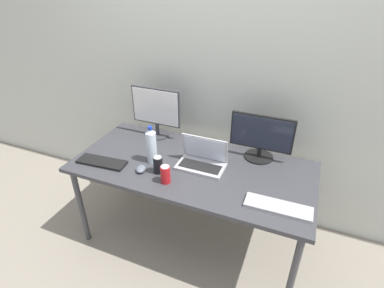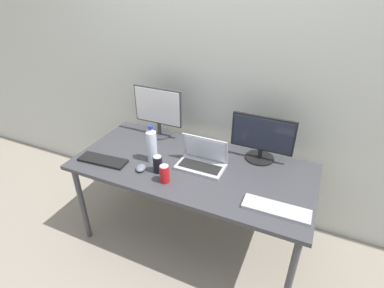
# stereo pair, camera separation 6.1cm
# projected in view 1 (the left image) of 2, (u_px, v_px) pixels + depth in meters

# --- Properties ---
(ground_plane) EXTENTS (16.00, 16.00, 0.00)m
(ground_plane) POSITION_uv_depth(u_px,v_px,m) (192.00, 237.00, 2.55)
(ground_plane) COLOR gray
(wall_back) EXTENTS (7.00, 0.08, 2.60)m
(wall_back) POSITION_uv_depth(u_px,v_px,m) (220.00, 68.00, 2.37)
(wall_back) COLOR silver
(wall_back) RESTS_ON ground
(work_desk) EXTENTS (1.74, 0.81, 0.74)m
(work_desk) POSITION_uv_depth(u_px,v_px,m) (192.00, 172.00, 2.21)
(work_desk) COLOR #424247
(work_desk) RESTS_ON ground
(monitor_left) EXTENTS (0.43, 0.20, 0.42)m
(monitor_left) POSITION_uv_depth(u_px,v_px,m) (156.00, 111.00, 2.46)
(monitor_left) COLOR #38383D
(monitor_left) RESTS_ON work_desk
(monitor_center) EXTENTS (0.46, 0.22, 0.35)m
(monitor_center) POSITION_uv_depth(u_px,v_px,m) (261.00, 137.00, 2.18)
(monitor_center) COLOR black
(monitor_center) RESTS_ON work_desk
(laptop_silver) EXTENTS (0.34, 0.21, 0.22)m
(laptop_silver) POSITION_uv_depth(u_px,v_px,m) (202.00, 159.00, 2.15)
(laptop_silver) COLOR #B7B7BC
(laptop_silver) RESTS_ON work_desk
(keyboard_main) EXTENTS (0.38, 0.15, 0.02)m
(keyboard_main) POSITION_uv_depth(u_px,v_px,m) (102.00, 162.00, 2.20)
(keyboard_main) COLOR black
(keyboard_main) RESTS_ON work_desk
(keyboard_aux) EXTENTS (0.40, 0.13, 0.02)m
(keyboard_aux) POSITION_uv_depth(u_px,v_px,m) (278.00, 207.00, 1.78)
(keyboard_aux) COLOR #B2B2B7
(keyboard_aux) RESTS_ON work_desk
(mouse_by_keyboard) EXTENTS (0.09, 0.11, 0.04)m
(mouse_by_keyboard) POSITION_uv_depth(u_px,v_px,m) (141.00, 169.00, 2.11)
(mouse_by_keyboard) COLOR slate
(mouse_by_keyboard) RESTS_ON work_desk
(water_bottle) EXTENTS (0.07, 0.07, 0.29)m
(water_bottle) POSITION_uv_depth(u_px,v_px,m) (151.00, 146.00, 2.16)
(water_bottle) COLOR silver
(water_bottle) RESTS_ON work_desk
(soda_can_near_keyboard) EXTENTS (0.07, 0.07, 0.13)m
(soda_can_near_keyboard) POSITION_uv_depth(u_px,v_px,m) (158.00, 165.00, 2.07)
(soda_can_near_keyboard) COLOR black
(soda_can_near_keyboard) RESTS_ON work_desk
(soda_can_by_laptop) EXTENTS (0.07, 0.07, 0.13)m
(soda_can_by_laptop) POSITION_uv_depth(u_px,v_px,m) (165.00, 174.00, 1.98)
(soda_can_by_laptop) COLOR red
(soda_can_by_laptop) RESTS_ON work_desk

